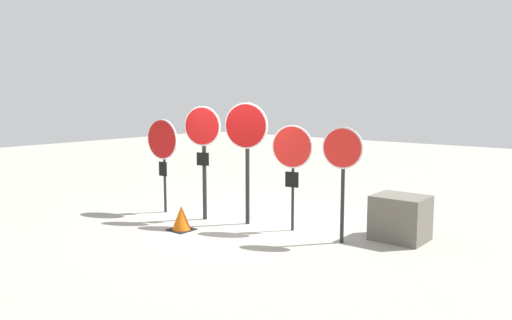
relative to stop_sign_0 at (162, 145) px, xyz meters
name	(u,v)px	position (x,y,z in m)	size (l,w,h in m)	color
ground_plane	(246,225)	(2.15, 0.32, -1.54)	(40.00, 40.00, 0.00)	gray
stop_sign_0	(162,145)	(0.00, 0.00, 0.00)	(0.91, 0.14, 2.12)	black
stop_sign_1	(203,141)	(1.18, 0.09, 0.14)	(0.80, 0.28, 2.41)	black
stop_sign_2	(246,139)	(2.14, 0.36, 0.22)	(0.89, 0.30, 2.49)	black
stop_sign_3	(292,154)	(3.15, 0.52, -0.02)	(0.82, 0.21, 2.07)	black
stop_sign_4	(342,159)	(4.32, 0.38, -0.03)	(0.73, 0.18, 2.08)	black
traffic_cone_0	(181,218)	(1.44, -0.79, -1.30)	(0.44, 0.44, 0.49)	black
storage_crate	(400,218)	(5.04, 1.26, -1.13)	(0.93, 0.79, 0.82)	#605B51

